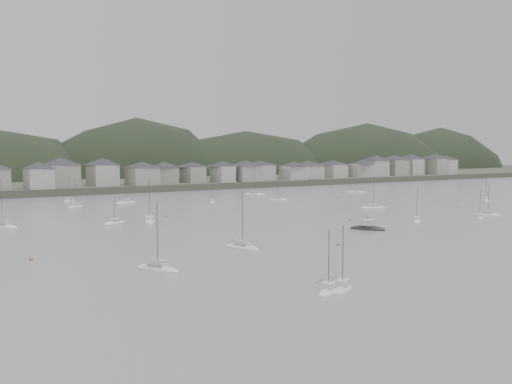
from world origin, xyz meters
TOP-DOWN VIEW (x-y plane):
  - ground at (0.00, 0.00)m, footprint 900.00×900.00m
  - far_shore_land at (0.00, 295.00)m, footprint 900.00×250.00m
  - forested_ridge at (4.83, 269.40)m, footprint 851.55×103.94m
  - waterfront_town at (50.59, 183.34)m, footprint 451.48×28.46m
  - sailboat_lead at (-42.93, 17.74)m, footprint 4.66×9.17m
  - moored_fleet at (-14.49, 70.97)m, footprint 227.51×175.47m
  - motor_launch_far at (-2.74, 24.83)m, footprint 6.60×9.40m
  - mooring_buoys at (-5.15, 53.39)m, footprint 162.27×144.63m

SIDE VIEW (x-z plane):
  - forested_ridge at x=4.83m, z-range -62.57..40.00m
  - ground at x=0.00m, z-range 0.00..0.00m
  - mooring_buoys at x=-5.15m, z-range -0.20..0.50m
  - sailboat_lead at x=-42.93m, z-range -5.82..6.17m
  - moored_fleet at x=-14.49m, z-range -6.51..6.86m
  - motor_launch_far at x=-2.74m, z-range -1.77..2.33m
  - far_shore_land at x=0.00m, z-range 0.00..3.00m
  - waterfront_town at x=50.59m, z-range 2.20..15.12m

